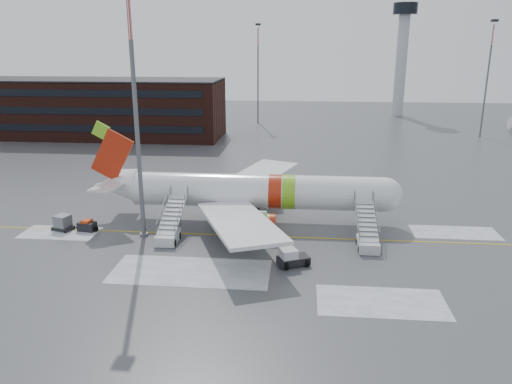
# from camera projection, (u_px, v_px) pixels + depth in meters

# --- Properties ---
(ground) EXTENTS (260.00, 260.00, 0.00)m
(ground) POSITION_uv_depth(u_px,v_px,m) (267.00, 233.00, 53.13)
(ground) COLOR #494C4F
(ground) RESTS_ON ground
(airliner) EXTENTS (35.03, 32.97, 11.18)m
(airliner) POSITION_uv_depth(u_px,v_px,m) (249.00, 192.00, 55.96)
(airliner) COLOR white
(airliner) RESTS_ON ground
(airstair_fwd) EXTENTS (2.05, 7.70, 3.48)m
(airstair_fwd) POSITION_uv_depth(u_px,v_px,m) (367.00, 236.00, 49.27)
(airstair_fwd) COLOR #B5B8BD
(airstair_fwd) RESTS_ON ground
(airstair_aft) EXTENTS (2.05, 7.70, 3.48)m
(airstair_aft) POSITION_uv_depth(u_px,v_px,m) (170.00, 230.00, 51.07)
(airstair_aft) COLOR silver
(airstair_aft) RESTS_ON ground
(pushback_tug) EXTENTS (3.18, 2.87, 1.60)m
(pushback_tug) POSITION_uv_depth(u_px,v_px,m) (292.00, 258.00, 45.17)
(pushback_tug) COLOR black
(pushback_tug) RESTS_ON ground
(uld_container) EXTENTS (2.39, 2.04, 1.66)m
(uld_container) POSITION_uv_depth(u_px,v_px,m) (63.00, 223.00, 53.81)
(uld_container) COLOR black
(uld_container) RESTS_ON ground
(baggage_tractor) EXTENTS (2.47, 1.40, 1.24)m
(baggage_tractor) POSITION_uv_depth(u_px,v_px,m) (87.00, 226.00, 53.64)
(baggage_tractor) COLOR black
(baggage_tractor) RESTS_ON ground
(light_mast_near) EXTENTS (1.20, 1.20, 24.91)m
(light_mast_near) POSITION_uv_depth(u_px,v_px,m) (136.00, 113.00, 48.70)
(light_mast_near) COLOR #595B60
(light_mast_near) RESTS_ON ground
(terminal_building) EXTENTS (62.00, 16.11, 12.30)m
(terminal_building) POSITION_uv_depth(u_px,v_px,m) (78.00, 108.00, 107.90)
(terminal_building) COLOR #3F1E16
(terminal_building) RESTS_ON ground
(control_tower) EXTENTS (6.40, 6.40, 30.00)m
(control_tower) POSITION_uv_depth(u_px,v_px,m) (402.00, 47.00, 135.79)
(control_tower) COLOR #B2B5BA
(control_tower) RESTS_ON ground
(light_mast_far_ne) EXTENTS (1.20, 1.20, 24.25)m
(light_mast_far_ne) POSITION_uv_depth(u_px,v_px,m) (488.00, 72.00, 104.60)
(light_mast_far_ne) COLOR #595B60
(light_mast_far_ne) RESTS_ON ground
(light_mast_far_n) EXTENTS (1.20, 1.20, 24.25)m
(light_mast_far_n) POSITION_uv_depth(u_px,v_px,m) (258.00, 67.00, 124.38)
(light_mast_far_n) COLOR #595B60
(light_mast_far_n) RESTS_ON ground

